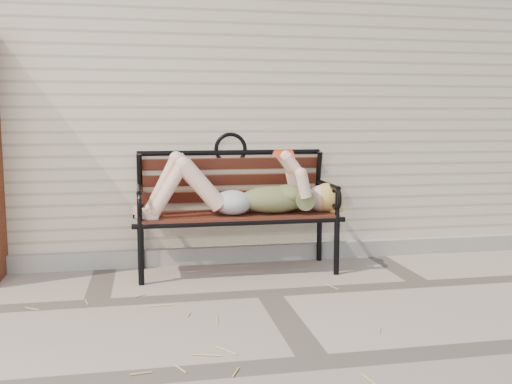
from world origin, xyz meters
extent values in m
plane|color=gray|center=(0.00, 0.00, 0.00)|extent=(80.00, 80.00, 0.00)
cube|color=beige|center=(0.00, 3.00, 1.50)|extent=(8.00, 4.00, 3.00)
cube|color=gray|center=(0.00, 0.97, 0.07)|extent=(8.00, 0.10, 0.15)
cylinder|color=black|center=(-0.94, 0.40, 0.24)|extent=(0.05, 0.05, 0.49)
cylinder|color=black|center=(-0.94, 0.89, 0.24)|extent=(0.05, 0.05, 0.49)
cylinder|color=black|center=(0.67, 0.40, 0.24)|extent=(0.05, 0.05, 0.49)
cylinder|color=black|center=(0.67, 0.89, 0.24)|extent=(0.05, 0.05, 0.49)
cube|color=#572316|center=(-0.13, 0.64, 0.49)|extent=(1.65, 0.53, 0.03)
cylinder|color=black|center=(-0.13, 0.40, 0.47)|extent=(1.74, 0.04, 0.04)
cylinder|color=black|center=(-0.13, 0.89, 0.47)|extent=(1.74, 0.04, 0.04)
torus|color=black|center=(-0.13, 1.01, 1.03)|extent=(0.30, 0.04, 0.30)
ellipsoid|color=#0A3047|center=(0.17, 0.61, 0.62)|extent=(0.59, 0.34, 0.23)
ellipsoid|color=#0A3047|center=(0.30, 0.61, 0.66)|extent=(0.28, 0.33, 0.17)
ellipsoid|color=#A8A8AD|center=(-0.18, 0.61, 0.60)|extent=(0.33, 0.37, 0.21)
sphere|color=beige|center=(0.59, 0.61, 0.62)|extent=(0.24, 0.24, 0.24)
ellipsoid|color=#DAA752|center=(0.65, 0.61, 0.62)|extent=(0.27, 0.28, 0.25)
cube|color=red|center=(0.26, 0.61, 1.03)|extent=(0.15, 0.02, 0.02)
cube|color=white|center=(0.26, 0.57, 1.00)|extent=(0.15, 0.10, 0.05)
cube|color=white|center=(0.26, 0.66, 1.00)|extent=(0.15, 0.10, 0.05)
cube|color=red|center=(0.26, 0.56, 1.01)|extent=(0.16, 0.10, 0.06)
cube|color=red|center=(0.26, 0.66, 1.01)|extent=(0.16, 0.10, 0.06)
cylinder|color=tan|center=(0.08, -1.49, 0.01)|extent=(0.14, 0.03, 0.01)
cylinder|color=tan|center=(0.01, -0.49, 0.01)|extent=(0.03, 0.12, 0.01)
cylinder|color=tan|center=(-1.32, -1.27, 0.01)|extent=(0.03, 0.15, 0.01)
cylinder|color=tan|center=(-0.69, -0.29, 0.01)|extent=(0.11, 0.01, 0.01)
cylinder|color=tan|center=(-0.32, -1.11, 0.01)|extent=(0.11, 0.07, 0.01)
cylinder|color=tan|center=(0.55, -0.74, 0.01)|extent=(0.03, 0.14, 0.01)
cylinder|color=tan|center=(-0.70, -1.18, 0.01)|extent=(0.08, 0.12, 0.01)
cylinder|color=tan|center=(-0.08, -0.03, 0.01)|extent=(0.11, 0.09, 0.01)
cylinder|color=tan|center=(-0.37, -0.33, 0.01)|extent=(0.02, 0.10, 0.01)
cylinder|color=tan|center=(0.33, -0.33, 0.01)|extent=(0.01, 0.14, 0.01)
cylinder|color=tan|center=(-0.99, -1.29, 0.01)|extent=(0.02, 0.09, 0.01)
cylinder|color=tan|center=(0.43, -0.20, 0.01)|extent=(0.03, 0.08, 0.01)
cylinder|color=tan|center=(-0.80, -1.33, 0.01)|extent=(0.03, 0.11, 0.01)
cylinder|color=tan|center=(-0.03, -0.27, 0.01)|extent=(0.02, 0.08, 0.01)
camera|label=1|loc=(-0.87, -4.05, 1.30)|focal=40.00mm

